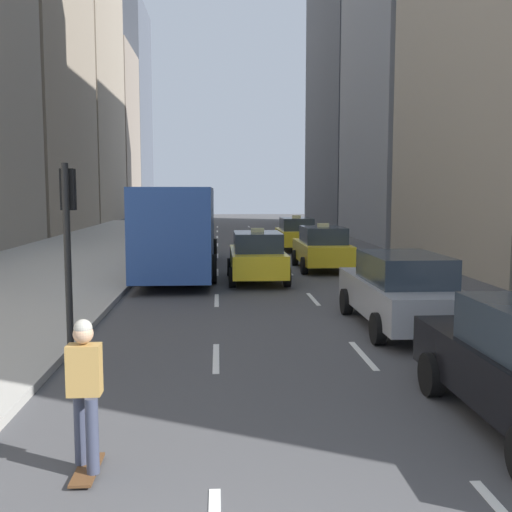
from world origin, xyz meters
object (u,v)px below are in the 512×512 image
(skateboarder, at_px, (85,389))
(taxi_third, at_px, (322,248))
(taxi_second, at_px, (296,234))
(city_bus, at_px, (180,226))
(sedan_silver_behind, at_px, (401,290))
(traffic_light_pole, at_px, (68,232))
(taxi_lead, at_px, (257,256))

(skateboarder, bearing_deg, taxi_third, 71.85)
(taxi_second, distance_m, skateboarder, 25.82)
(taxi_third, bearing_deg, city_bus, -178.35)
(sedan_silver_behind, relative_size, skateboarder, 2.81)
(city_bus, xyz_separation_m, traffic_light_pole, (-1.14, -12.83, 0.62))
(taxi_second, xyz_separation_m, traffic_light_pole, (-6.75, -21.07, 1.53))
(taxi_second, distance_m, sedan_silver_behind, 18.41)
(sedan_silver_behind, relative_size, traffic_light_pole, 1.36)
(city_bus, bearing_deg, skateboarder, -90.00)
(taxi_second, relative_size, taxi_third, 1.00)
(city_bus, distance_m, traffic_light_pole, 12.90)
(taxi_second, height_order, city_bus, city_bus)
(taxi_lead, bearing_deg, sedan_silver_behind, -69.13)
(taxi_second, bearing_deg, taxi_third, -90.00)
(taxi_second, relative_size, sedan_silver_behind, 0.90)
(city_bus, height_order, skateboarder, city_bus)
(taxi_second, relative_size, traffic_light_pole, 1.22)
(taxi_lead, bearing_deg, traffic_light_pole, -111.54)
(taxi_lead, bearing_deg, skateboarder, -101.25)
(taxi_second, distance_m, taxi_third, 8.08)
(taxi_third, height_order, sedan_silver_behind, taxi_third)
(taxi_lead, height_order, taxi_second, same)
(taxi_second, bearing_deg, city_bus, -124.25)
(taxi_third, bearing_deg, sedan_silver_behind, -90.00)
(skateboarder, xyz_separation_m, traffic_light_pole, (-1.14, 4.13, 1.45))
(traffic_light_pole, bearing_deg, sedan_silver_behind, 21.51)
(taxi_third, relative_size, city_bus, 0.38)
(sedan_silver_behind, bearing_deg, taxi_second, 90.00)
(sedan_silver_behind, xyz_separation_m, city_bus, (-5.61, 10.17, 0.91))
(city_bus, height_order, traffic_light_pole, traffic_light_pole)
(taxi_third, height_order, skateboarder, taxi_third)
(skateboarder, bearing_deg, taxi_second, 77.45)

